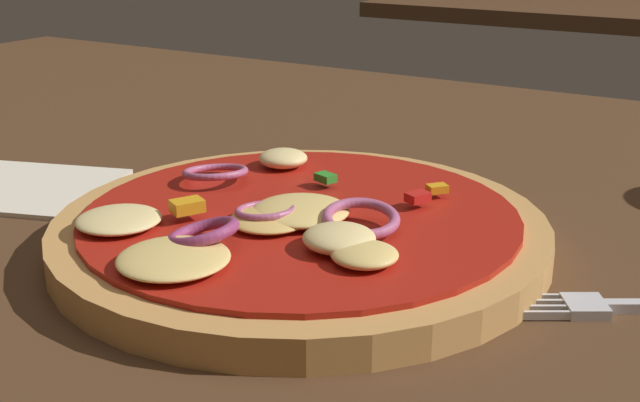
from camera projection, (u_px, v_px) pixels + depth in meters
name	position (u px, v px, depth m)	size (l,w,h in m)	color
dining_table	(247.00, 250.00, 0.47)	(1.39, 0.92, 0.03)	#4C301C
pizza	(297.00, 229.00, 0.43)	(0.26, 0.26, 0.03)	tan
napkin	(6.00, 186.00, 0.53)	(0.16, 0.13, 0.00)	silver
background_table	(584.00, 5.00, 1.71)	(0.73, 0.63, 0.03)	#4C301C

